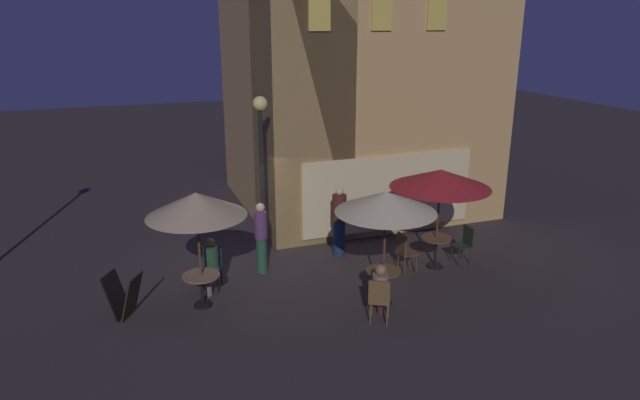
% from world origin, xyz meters
% --- Properties ---
extents(ground_plane, '(60.00, 60.00, 0.00)m').
position_xyz_m(ground_plane, '(0.00, 0.00, 0.00)').
color(ground_plane, '#352E2E').
extents(cafe_building, '(7.18, 6.73, 8.24)m').
position_xyz_m(cafe_building, '(3.39, 3.11, 4.11)').
color(cafe_building, tan).
rests_on(cafe_building, ground).
extents(street_lamp_near_corner, '(0.35, 0.35, 4.13)m').
position_xyz_m(street_lamp_near_corner, '(0.52, 0.42, 2.99)').
color(street_lamp_near_corner, black).
rests_on(street_lamp_near_corner, ground).
extents(menu_sandwich_board, '(0.84, 0.81, 0.93)m').
position_xyz_m(menu_sandwich_board, '(-2.89, -1.40, 0.48)').
color(menu_sandwich_board, black).
rests_on(menu_sandwich_board, ground).
extents(cafe_table_0, '(0.75, 0.75, 0.77)m').
position_xyz_m(cafe_table_0, '(2.32, -2.66, 0.57)').
color(cafe_table_0, black).
rests_on(cafe_table_0, ground).
extents(cafe_table_1, '(0.79, 0.79, 0.72)m').
position_xyz_m(cafe_table_1, '(-1.33, -1.45, 0.54)').
color(cafe_table_1, black).
rests_on(cafe_table_1, ground).
extents(cafe_table_2, '(0.74, 0.74, 0.77)m').
position_xyz_m(cafe_table_2, '(4.36, -1.40, 0.56)').
color(cafe_table_2, black).
rests_on(cafe_table_2, ground).
extents(patio_umbrella_0, '(2.10, 2.10, 2.51)m').
position_xyz_m(patio_umbrella_0, '(2.32, -2.66, 2.28)').
color(patio_umbrella_0, black).
rests_on(patio_umbrella_0, ground).
extents(patio_umbrella_1, '(2.05, 2.05, 2.53)m').
position_xyz_m(patio_umbrella_1, '(-1.33, -1.45, 2.27)').
color(patio_umbrella_1, black).
rests_on(patio_umbrella_1, ground).
extents(patio_umbrella_2, '(2.39, 2.39, 2.48)m').
position_xyz_m(patio_umbrella_2, '(4.36, -1.40, 2.25)').
color(patio_umbrella_2, black).
rests_on(patio_umbrella_2, ground).
extents(cafe_chair_0, '(0.58, 0.58, 0.98)m').
position_xyz_m(cafe_chair_0, '(1.86, -3.41, 0.58)').
color(cafe_chair_0, brown).
rests_on(cafe_chair_0, ground).
extents(cafe_chair_1, '(0.54, 0.54, 0.98)m').
position_xyz_m(cafe_chair_1, '(-0.96, -0.67, 0.58)').
color(cafe_chair_1, black).
rests_on(cafe_chair_1, ground).
extents(cafe_chair_2, '(0.40, 0.40, 0.99)m').
position_xyz_m(cafe_chair_2, '(3.49, -1.41, 0.59)').
color(cafe_chair_2, '#503927').
rests_on(cafe_chair_2, ground).
extents(cafe_chair_3, '(0.42, 0.42, 0.93)m').
position_xyz_m(cafe_chair_3, '(5.19, -1.39, 0.55)').
color(cafe_chair_3, black).
rests_on(cafe_chair_3, ground).
extents(patron_seated_0, '(0.47, 0.52, 1.24)m').
position_xyz_m(patron_seated_0, '(1.94, -3.28, 0.71)').
color(patron_seated_0, '#461B27').
rests_on(patron_seated_0, ground).
extents(patron_seated_1, '(0.46, 0.53, 1.23)m').
position_xyz_m(patron_seated_1, '(-1.02, -0.81, 0.70)').
color(patron_seated_1, '#75625B').
rests_on(patron_seated_1, ground).
extents(patron_standing_2, '(0.31, 0.31, 1.75)m').
position_xyz_m(patron_standing_2, '(0.28, -0.26, 0.90)').
color(patron_standing_2, '#244F34').
rests_on(patron_standing_2, ground).
extents(patron_standing_3, '(0.36, 0.36, 1.82)m').
position_xyz_m(patron_standing_3, '(2.40, 0.07, 0.92)').
color(patron_standing_3, navy).
rests_on(patron_standing_3, ground).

